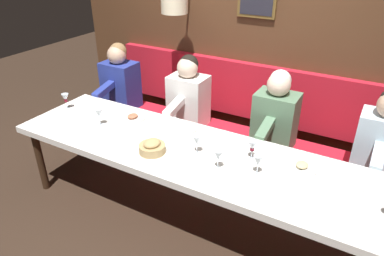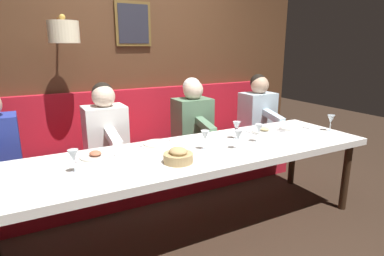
{
  "view_description": "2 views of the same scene",
  "coord_description": "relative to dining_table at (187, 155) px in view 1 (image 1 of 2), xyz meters",
  "views": [
    {
      "loc": [
        -2.18,
        -1.28,
        2.3
      ],
      "look_at": [
        0.05,
        -0.02,
        0.92
      ],
      "focal_mm": 33.13,
      "sensor_mm": 36.0,
      "label": 1
    },
    {
      "loc": [
        -2.2,
        1.19,
        1.58
      ],
      "look_at": [
        0.05,
        -0.02,
        0.92
      ],
      "focal_mm": 29.93,
      "sensor_mm": 36.0,
      "label": 2
    }
  ],
  "objects": [
    {
      "name": "place_setting_3",
      "position": [
        0.15,
        -1.24,
        0.06
      ],
      "size": [
        0.24,
        0.32,
        0.01
      ],
      "color": "silver",
      "rests_on": "dining_table"
    },
    {
      "name": "wine_glass_4",
      "position": [
        -0.06,
        -0.63,
        0.17
      ],
      "size": [
        0.07,
        0.07,
        0.16
      ],
      "color": "silver",
      "rests_on": "dining_table"
    },
    {
      "name": "wine_glass_0",
      "position": [
        0.08,
        1.48,
        0.17
      ],
      "size": [
        0.07,
        0.07,
        0.16
      ],
      "color": "silver",
      "rests_on": "dining_table"
    },
    {
      "name": "wine_glass_5",
      "position": [
        -0.14,
        -0.35,
        0.17
      ],
      "size": [
        0.07,
        0.07,
        0.16
      ],
      "color": "silver",
      "rests_on": "dining_table"
    },
    {
      "name": "wine_glass_6",
      "position": [
        -0.03,
        0.93,
        0.17
      ],
      "size": [
        0.07,
        0.07,
        0.16
      ],
      "color": "silver",
      "rests_on": "dining_table"
    },
    {
      "name": "diner_middle",
      "position": [
        0.88,
        0.5,
        0.13
      ],
      "size": [
        0.6,
        0.4,
        0.79
      ],
      "color": "white",
      "rests_on": "banquette_bench"
    },
    {
      "name": "ground_plane",
      "position": [
        0.0,
        0.0,
        -0.68
      ],
      "size": [
        12.0,
        12.0,
        0.0
      ],
      "primitive_type": "plane",
      "color": "#332319"
    },
    {
      "name": "place_setting_0",
      "position": [
        0.22,
        0.74,
        0.07
      ],
      "size": [
        0.24,
        0.32,
        0.05
      ],
      "color": "silver",
      "rests_on": "dining_table"
    },
    {
      "name": "wine_glass_2",
      "position": [
        0.12,
        -0.52,
        0.17
      ],
      "size": [
        0.07,
        0.07,
        0.16
      ],
      "color": "silver",
      "rests_on": "dining_table"
    },
    {
      "name": "place_setting_2",
      "position": [
        0.31,
        0.19,
        0.06
      ],
      "size": [
        0.24,
        0.31,
        0.01
      ],
      "color": "silver",
      "rests_on": "dining_table"
    },
    {
      "name": "bread_bowl",
      "position": [
        -0.19,
        0.23,
        0.1
      ],
      "size": [
        0.22,
        0.22,
        0.12
      ],
      "color": "tan",
      "rests_on": "dining_table"
    },
    {
      "name": "wine_glass_3",
      "position": [
        -0.02,
        -0.1,
        0.17
      ],
      "size": [
        0.07,
        0.07,
        0.16
      ],
      "color": "silver",
      "rests_on": "dining_table"
    },
    {
      "name": "diner_far",
      "position": [
        0.88,
        1.45,
        0.13
      ],
      "size": [
        0.6,
        0.4,
        0.79
      ],
      "color": "#283893",
      "rests_on": "banquette_bench"
    },
    {
      "name": "place_setting_1",
      "position": [
        0.18,
        -0.9,
        0.07
      ],
      "size": [
        0.24,
        0.32,
        0.05
      ],
      "color": "silver",
      "rests_on": "dining_table"
    },
    {
      "name": "back_wall_panel",
      "position": [
        1.46,
        0.01,
        0.68
      ],
      "size": [
        0.59,
        4.61,
        2.9
      ],
      "color": "#51331E",
      "rests_on": "ground_plane"
    },
    {
      "name": "dining_table",
      "position": [
        0.0,
        0.0,
        0.0
      ],
      "size": [
        0.9,
        3.21,
        0.74
      ],
      "color": "white",
      "rests_on": "ground_plane"
    },
    {
      "name": "diner_near",
      "position": [
        0.88,
        -0.47,
        0.13
      ],
      "size": [
        0.6,
        0.4,
        0.79
      ],
      "color": "#567A5B",
      "rests_on": "banquette_bench"
    },
    {
      "name": "banquette_bench",
      "position": [
        0.89,
        0.0,
        -0.46
      ],
      "size": [
        0.52,
        3.41,
        0.45
      ],
      "primitive_type": "cube",
      "color": "red",
      "rests_on": "ground_plane"
    },
    {
      "name": "diner_nearest",
      "position": [
        0.88,
        -1.4,
        0.13
      ],
      "size": [
        0.6,
        0.4,
        0.79
      ],
      "color": "silver",
      "rests_on": "banquette_bench"
    }
  ]
}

